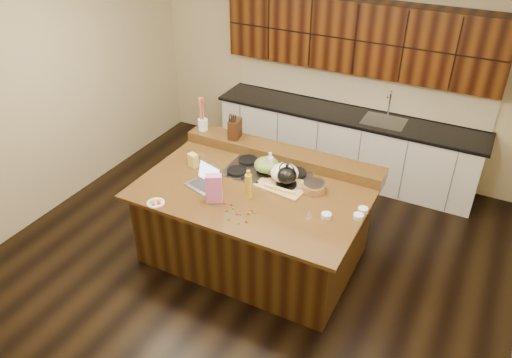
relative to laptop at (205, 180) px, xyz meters
The scene contains 35 objects.
room 0.64m from the laptop, 21.23° to the left, with size 5.52×5.02×2.72m.
island 0.73m from the laptop, 21.23° to the left, with size 2.40×1.60×0.92m.
back_ledge 1.01m from the laptop, 61.41° to the left, with size 2.40×0.30×0.12m, color black.
cooktop 0.69m from the laptop, 45.24° to the left, with size 0.92×0.52×0.05m.
back_counter 2.54m from the laptop, 71.99° to the left, with size 3.70×0.66×2.40m.
kettle 0.87m from the laptop, 24.54° to the left, with size 0.21×0.21×0.19m, color black.
green_bowl 0.69m from the laptop, 45.24° to the left, with size 0.28×0.28×0.15m, color olive.
laptop is the anchor object (origin of this frame).
oil_bottle 0.52m from the laptop, ahead, with size 0.07×0.07×0.27m, color gold.
vinegar_bottle 0.71m from the laptop, 40.34° to the left, with size 0.06×0.06×0.25m, color silver.
wooden_tray 0.84m from the laptop, 29.67° to the left, with size 0.56×0.44×0.21m.
ramekin_a 1.66m from the laptop, 10.40° to the left, with size 0.10×0.10×0.04m, color white.
ramekin_b 1.35m from the laptop, ahead, with size 0.10×0.10×0.04m, color white.
ramekin_c 1.64m from the laptop, ahead, with size 0.10×0.10×0.04m, color white.
strainer_bowl 1.15m from the laptop, 21.19° to the left, with size 0.24×0.24×0.09m, color #996B3F.
kitchen_timer 1.19m from the laptop, ahead, with size 0.08×0.08×0.07m, color silver.
pink_bag 0.34m from the laptop, 41.35° to the right, with size 0.16×0.09×0.31m, color pink.
candy_plate 0.59m from the laptop, 116.42° to the right, with size 0.18×0.18×0.01m, color white.
package_box 0.42m from the laptop, 140.89° to the left, with size 0.11×0.08×0.15m, color #D9C34C.
utensil_crock 1.07m from the laptop, 123.42° to the left, with size 0.12×0.12×0.14m, color white.
knife_block 0.92m from the laptop, 98.61° to the left, with size 0.12×0.19×0.23m, color black.
gumdrop_0 0.64m from the laptop, 29.32° to the right, with size 0.02×0.02×0.02m, color red.
gumdrop_1 0.66m from the laptop, 27.03° to the right, with size 0.02×0.02×0.02m, color #198C26.
gumdrop_2 0.48m from the laptop, 24.83° to the right, with size 0.02×0.02×0.02m, color red.
gumdrop_3 0.68m from the laptop, 38.45° to the right, with size 0.02×0.02×0.02m, color #198C26.
gumdrop_4 0.71m from the laptop, 21.12° to the right, with size 0.02×0.02×0.02m, color red.
gumdrop_5 0.54m from the laptop, 27.45° to the right, with size 0.02×0.02×0.02m, color #198C26.
gumdrop_6 0.35m from the laptop, 50.03° to the right, with size 0.02×0.02×0.02m, color red.
gumdrop_7 0.54m from the laptop, 34.98° to the right, with size 0.02×0.02×0.02m, color #198C26.
gumdrop_8 0.69m from the laptop, 16.24° to the right, with size 0.02×0.02×0.02m, color red.
gumdrop_9 0.39m from the laptop, 47.81° to the right, with size 0.02×0.02×0.02m, color #198C26.
gumdrop_10 0.80m from the laptop, 28.46° to the right, with size 0.02×0.02×0.02m, color red.
gumdrop_11 0.78m from the laptop, 33.51° to the right, with size 0.02×0.02×0.02m, color #198C26.
gumdrop_12 0.42m from the laptop, 30.40° to the right, with size 0.02×0.02×0.02m, color red.
gumdrop_13 0.73m from the laptop, 16.86° to the right, with size 0.02×0.02×0.02m, color #198C26.
Camera 1 is at (2.04, -3.88, 3.82)m, focal length 35.00 mm.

